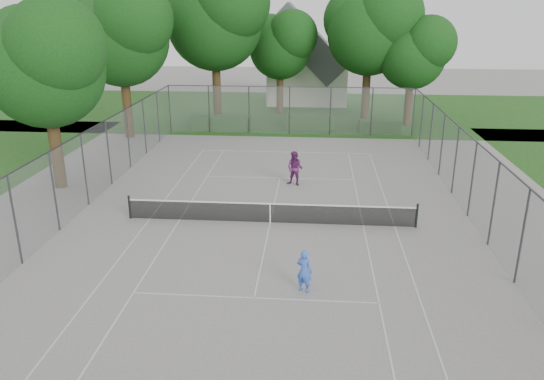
# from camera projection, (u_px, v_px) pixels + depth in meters

# --- Properties ---
(ground) EXTENTS (120.00, 120.00, 0.00)m
(ground) POSITION_uv_depth(u_px,v_px,m) (270.00, 223.00, 23.64)
(ground) COLOR slate
(ground) RESTS_ON ground
(grass_far) EXTENTS (60.00, 20.00, 0.00)m
(grass_far) POSITION_uv_depth(u_px,v_px,m) (294.00, 111.00, 48.06)
(grass_far) COLOR #1C4614
(grass_far) RESTS_ON ground
(court_markings) EXTENTS (11.03, 23.83, 0.01)m
(court_markings) POSITION_uv_depth(u_px,v_px,m) (270.00, 223.00, 23.63)
(court_markings) COLOR beige
(court_markings) RESTS_ON ground
(tennis_net) EXTENTS (12.87, 0.10, 1.10)m
(tennis_net) POSITION_uv_depth(u_px,v_px,m) (270.00, 212.00, 23.46)
(tennis_net) COLOR black
(tennis_net) RESTS_ON ground
(perimeter_fence) EXTENTS (18.08, 34.08, 3.52)m
(perimeter_fence) POSITION_uv_depth(u_px,v_px,m) (270.00, 184.00, 23.03)
(perimeter_fence) COLOR #38383D
(perimeter_fence) RESTS_ON ground
(tree_far_left) EXTENTS (8.54, 7.80, 12.28)m
(tree_far_left) POSITION_uv_depth(u_px,v_px,m) (215.00, 14.00, 40.73)
(tree_far_left) COLOR #392814
(tree_far_left) RESTS_ON ground
(tree_far_midleft) EXTENTS (6.12, 5.59, 8.80)m
(tree_far_midleft) POSITION_uv_depth(u_px,v_px,m) (281.00, 43.00, 45.06)
(tree_far_midleft) COLOR #392814
(tree_far_midleft) RESTS_ON ground
(tree_far_midright) EXTENTS (7.63, 6.97, 10.97)m
(tree_far_midright) POSITION_uv_depth(u_px,v_px,m) (371.00, 26.00, 41.56)
(tree_far_midright) COLOR #392814
(tree_far_midright) RESTS_ON ground
(tree_far_right) EXTENTS (5.89, 5.37, 8.46)m
(tree_far_right) POSITION_uv_depth(u_px,v_px,m) (414.00, 50.00, 40.59)
(tree_far_right) COLOR #392814
(tree_far_right) RESTS_ON ground
(tree_side_back) EXTENTS (7.59, 6.93, 10.90)m
(tree_side_back) POSITION_uv_depth(u_px,v_px,m) (121.00, 30.00, 36.19)
(tree_side_back) COLOR #392814
(tree_side_back) RESTS_ON ground
(tree_side_front) EXTENTS (6.74, 6.16, 9.69)m
(tree_side_front) POSITION_uv_depth(u_px,v_px,m) (45.00, 59.00, 25.98)
(tree_side_front) COLOR #392814
(tree_side_front) RESTS_ON ground
(hedge_left) EXTENTS (4.47, 1.34, 1.12)m
(hedge_left) POSITION_uv_depth(u_px,v_px,m) (221.00, 123.00, 40.55)
(hedge_left) COLOR #1D4616
(hedge_left) RESTS_ON ground
(hedge_mid) EXTENTS (3.72, 1.06, 1.17)m
(hedge_mid) POSITION_uv_depth(u_px,v_px,m) (311.00, 122.00, 40.83)
(hedge_mid) COLOR #1D4616
(hedge_mid) RESTS_ON ground
(hedge_right) EXTENTS (3.08, 1.13, 0.92)m
(hedge_right) POSITION_uv_depth(u_px,v_px,m) (379.00, 126.00, 39.93)
(hedge_right) COLOR #1D4616
(hedge_right) RESTS_ON ground
(house) EXTENTS (7.48, 5.80, 9.31)m
(house) POSITION_uv_depth(u_px,v_px,m) (308.00, 63.00, 50.94)
(house) COLOR silver
(house) RESTS_ON ground
(girl_player) EXTENTS (0.66, 0.57, 1.54)m
(girl_player) POSITION_uv_depth(u_px,v_px,m) (304.00, 271.00, 17.80)
(girl_player) COLOR blue
(girl_player) RESTS_ON ground
(woman_player) EXTENTS (1.09, 0.97, 1.86)m
(woman_player) POSITION_uv_depth(u_px,v_px,m) (295.00, 169.00, 28.20)
(woman_player) COLOR #63215F
(woman_player) RESTS_ON ground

